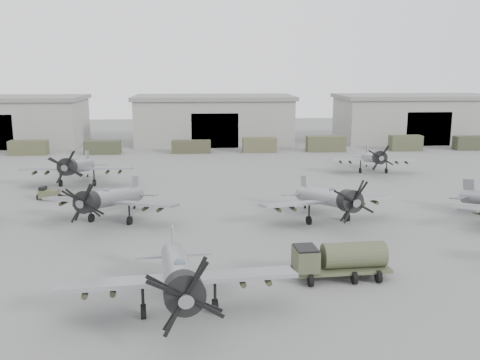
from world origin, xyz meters
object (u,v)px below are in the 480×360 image
Objects in this scene: aircraft_far_0 at (76,167)px; tug_trailer at (64,195)px; aircraft_near_1 at (179,275)px; fuel_tanker at (340,258)px; aircraft_mid_2 at (329,198)px; aircraft_far_1 at (374,158)px; aircraft_mid_1 at (109,199)px.

tug_trailer is at bearing -88.43° from aircraft_far_0.
aircraft_near_1 is 2.08× the size of fuel_tanker.
fuel_tanker is at bearing -112.86° from aircraft_mid_2.
fuel_tanker is 0.88× the size of tug_trailer.
aircraft_mid_2 is 1.96× the size of fuel_tanker.
aircraft_far_0 reaches higher than aircraft_far_1.
aircraft_near_1 reaches higher than aircraft_far_0.
aircraft_near_1 is 1.18× the size of aircraft_far_1.
aircraft_far_0 is (-6.34, 15.84, 0.10)m from aircraft_mid_1.
fuel_tanker is at bearing -104.49° from aircraft_far_1.
aircraft_mid_1 is 22.25m from fuel_tanker.
aircraft_far_0 is (-25.93, 17.08, 0.09)m from aircraft_mid_2.
tug_trailer is (-6.25, 9.24, -1.71)m from aircraft_mid_1.
tug_trailer is at bearing 141.71° from aircraft_mid_1.
aircraft_near_1 is at bearing -114.25° from aircraft_far_1.
aircraft_far_1 is (11.32, 22.38, -0.21)m from aircraft_mid_2.
aircraft_near_1 reaches higher than tug_trailer.
aircraft_mid_2 is at bearing 48.18° from aircraft_near_1.
tug_trailer is at bearing 145.35° from aircraft_mid_2.
fuel_tanker reaches higher than tug_trailer.
aircraft_mid_1 is 11.29m from tug_trailer.
aircraft_near_1 is 1.04× the size of aircraft_far_0.
aircraft_near_1 is at bearing -158.77° from fuel_tanker.
aircraft_mid_2 is (12.63, 17.52, -0.15)m from aircraft_near_1.
aircraft_far_0 is at bearing 134.05° from aircraft_mid_2.
aircraft_near_1 is 1.07× the size of aircraft_mid_2.
fuel_tanker is (-13.63, -35.14, -0.66)m from aircraft_far_1.
tug_trailer is at bearing 109.22° from aircraft_near_1.
fuel_tanker is (23.61, -29.84, -0.96)m from aircraft_far_0.
aircraft_mid_2 is (19.58, -1.24, 0.02)m from aircraft_mid_1.
aircraft_mid_2 is 13.00m from fuel_tanker.
aircraft_near_1 is 1.83× the size of tug_trailer.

